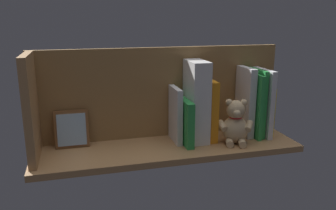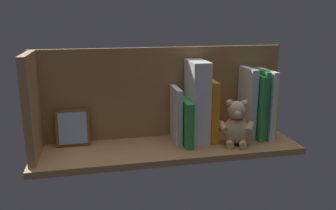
% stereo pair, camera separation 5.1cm
% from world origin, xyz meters
% --- Properties ---
extents(ground_plane, '(0.93, 0.26, 0.02)m').
position_xyz_m(ground_plane, '(0.00, 0.00, -0.01)').
color(ground_plane, '#A87A4C').
extents(shelf_back_panel, '(0.93, 0.02, 0.34)m').
position_xyz_m(shelf_back_panel, '(0.00, -0.11, 0.17)').
color(shelf_back_panel, olive).
rests_on(shelf_back_panel, ground_plane).
extents(shelf_side_divider, '(0.02, 0.20, 0.34)m').
position_xyz_m(shelf_side_divider, '(0.44, 0.00, 0.17)').
color(shelf_side_divider, '#A87A4C').
rests_on(shelf_side_divider, ground_plane).
extents(book_0, '(0.01, 0.12, 0.19)m').
position_xyz_m(book_0, '(-0.40, -0.04, 0.09)').
color(book_0, yellow).
rests_on(book_0, ground_plane).
extents(book_1, '(0.02, 0.15, 0.25)m').
position_xyz_m(book_1, '(-0.38, -0.02, 0.13)').
color(book_1, silver).
rests_on(book_1, ground_plane).
extents(book_2, '(0.02, 0.13, 0.25)m').
position_xyz_m(book_2, '(-0.36, -0.03, 0.13)').
color(book_2, green).
rests_on(book_2, ground_plane).
extents(book_3, '(0.01, 0.15, 0.24)m').
position_xyz_m(book_3, '(-0.34, -0.02, 0.12)').
color(book_3, green).
rests_on(book_3, ground_plane).
extents(book_4, '(0.03, 0.12, 0.26)m').
position_xyz_m(book_4, '(-0.31, -0.04, 0.13)').
color(book_4, silver).
rests_on(book_4, ground_plane).
extents(teddy_bear, '(0.13, 0.12, 0.16)m').
position_xyz_m(teddy_bear, '(-0.24, 0.04, 0.07)').
color(teddy_bear, '#D1B284').
rests_on(teddy_bear, ground_plane).
extents(book_5, '(0.03, 0.13, 0.22)m').
position_xyz_m(book_5, '(-0.16, -0.03, 0.11)').
color(book_5, orange).
rests_on(book_5, ground_plane).
extents(dictionary_thick_white, '(0.06, 0.13, 0.29)m').
position_xyz_m(dictionary_thick_white, '(-0.11, -0.03, 0.15)').
color(dictionary_thick_white, white).
rests_on(dictionary_thick_white, ground_plane).
extents(book_6, '(0.03, 0.16, 0.16)m').
position_xyz_m(book_6, '(-0.06, -0.02, 0.08)').
color(book_6, green).
rests_on(book_6, ground_plane).
extents(book_7, '(0.02, 0.12, 0.20)m').
position_xyz_m(book_7, '(-0.04, -0.04, 0.10)').
color(book_7, silver).
rests_on(book_7, ground_plane).
extents(picture_frame_leaning, '(0.12, 0.04, 0.13)m').
position_xyz_m(picture_frame_leaning, '(0.33, -0.07, 0.06)').
color(picture_frame_leaning, brown).
rests_on(picture_frame_leaning, ground_plane).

